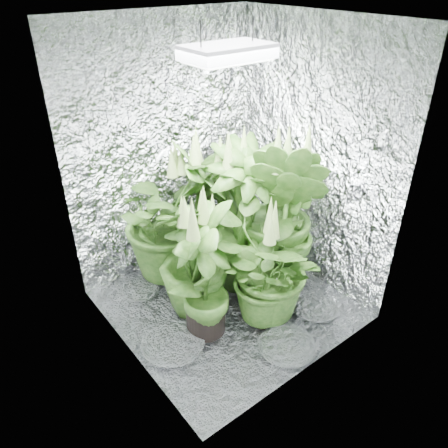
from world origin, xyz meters
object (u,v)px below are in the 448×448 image
Objects in this scene: grow_lamp at (228,52)px; plant_c at (233,213)px; plant_b at (201,213)px; plant_e at (269,270)px; plant_g at (282,216)px; circulation_fan at (237,229)px; plant_d at (194,258)px; plant_h at (245,219)px; plant_f at (204,272)px; plant_a at (165,215)px.

plant_c is at bearing 47.50° from grow_lamp.
plant_b reaches higher than plant_e.
plant_g reaches higher than circulation_fan.
plant_h reaches higher than plant_d.
circulation_fan is at bearing 39.72° from plant_f.
grow_lamp is at bearing 22.65° from plant_f.
plant_d is 0.73m from plant_g.
plant_g is 0.86m from circulation_fan.
plant_e is (0.04, -0.74, -0.14)m from plant_b.
plant_g reaches higher than plant_e.
plant_d is 3.02× the size of circulation_fan.
plant_d is at bearing 151.81° from grow_lamp.
grow_lamp is at bearing 114.56° from plant_e.
plant_a is 1.27× the size of plant_e.
plant_d is (-0.21, 0.11, -1.37)m from grow_lamp.
plant_c is 0.85m from plant_e.
plant_f is 3.37× the size of circulation_fan.
plant_d is at bearing -149.92° from plant_c.
plant_e is (0.25, -0.93, -0.10)m from plant_a.
grow_lamp is 1.44m from plant_a.
plant_h is at bearing 4.57° from plant_d.
plant_e is 1.08m from circulation_fan.
plant_c is 0.36m from circulation_fan.
plant_a is 0.94× the size of plant_b.
circulation_fan is (0.73, -0.01, -0.40)m from plant_a.
plant_d is at bearing 71.68° from plant_f.
grow_lamp is at bearing -28.19° from plant_d.
grow_lamp reaches higher than plant_d.
plant_h reaches higher than plant_f.
plant_d is (-0.30, -0.33, -0.12)m from plant_b.
plant_a is at bearing 165.33° from plant_c.
plant_c is at bearing -118.51° from circulation_fan.
plant_h is at bearing 25.17° from plant_f.
plant_f is (-0.73, -0.61, 0.08)m from plant_c.
plant_a reaches higher than plant_c.
plant_f is at bearing -102.35° from plant_a.
plant_f is 0.64m from plant_h.
plant_h reaches higher than plant_e.
plant_b is 0.92× the size of plant_g.
grow_lamp is 0.54× the size of plant_c.
plant_h is (0.15, 0.44, 0.15)m from plant_e.
plant_a is 1.26× the size of plant_c.
plant_a is at bearing -158.90° from circulation_fan.
plant_b is 0.71m from circulation_fan.
plant_e is at bearing -95.77° from circulation_fan.
plant_a is at bearing 77.65° from plant_f.
plant_f is (-0.42, 0.18, 0.08)m from plant_e.
plant_f is (-0.37, -0.56, -0.07)m from plant_b.
plant_d is at bearing -125.93° from circulation_fan.
plant_c is at bearing 30.08° from plant_d.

